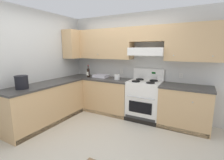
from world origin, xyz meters
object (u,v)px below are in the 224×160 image
at_px(wine_bottle, 88,72).
at_px(bucket, 22,82).
at_px(bowl, 101,76).
at_px(paper_towel_roll, 117,77).
at_px(stove, 144,100).

bearing_deg(wine_bottle, bucket, -101.53).
xyz_separation_m(wine_bottle, bowl, (0.29, 0.17, -0.12)).
xyz_separation_m(bowl, paper_towel_roll, (0.54, -0.08, 0.04)).
height_order(bucket, paper_towel_roll, bucket).
xyz_separation_m(wine_bottle, bucket, (-0.34, -1.67, -0.00)).
relative_size(stove, bucket, 4.64).
bearing_deg(bowl, paper_towel_roll, -8.68).
bearing_deg(paper_towel_roll, stove, 1.22).
height_order(bowl, bucket, bucket).
distance_m(stove, bowl, 1.34).
bearing_deg(wine_bottle, stove, 3.89).
xyz_separation_m(stove, bucket, (-1.90, -1.78, 0.57)).
bearing_deg(bowl, bucket, -108.99).
xyz_separation_m(stove, paper_towel_roll, (-0.72, -0.02, 0.49)).
relative_size(stove, bowl, 3.02).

